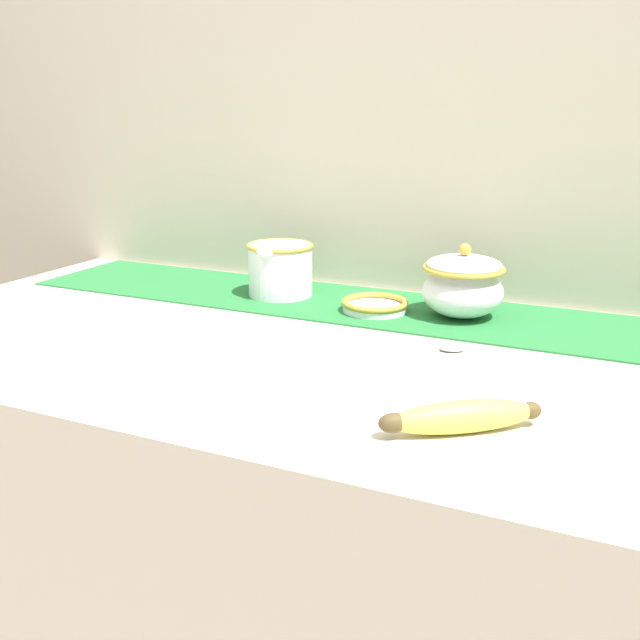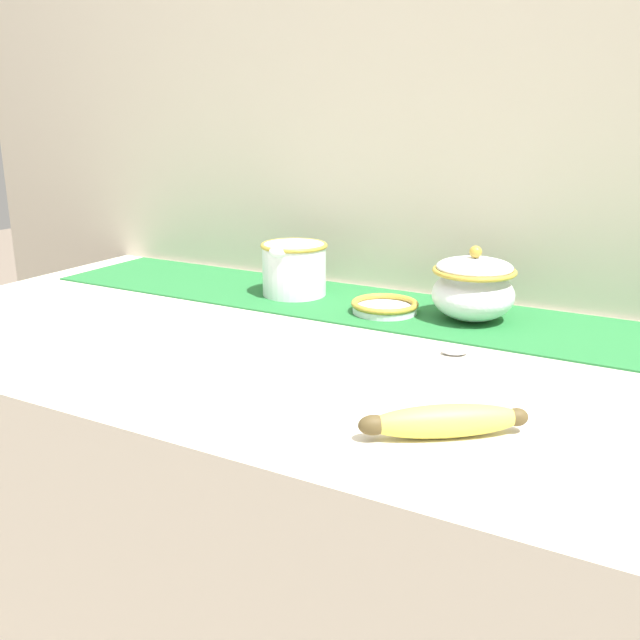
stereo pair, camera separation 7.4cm
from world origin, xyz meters
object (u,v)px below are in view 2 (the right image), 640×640
sugar_bowl (473,287)px  small_dish (385,306)px  banana (444,421)px  cream_pitcher (294,267)px  spoon (446,351)px

sugar_bowl → small_dish: 0.15m
sugar_bowl → banana: size_ratio=0.83×
sugar_bowl → small_dish: sugar_bowl is taller
sugar_bowl → small_dish: (-0.14, -0.03, -0.04)m
banana → small_dish: bearing=121.9°
cream_pitcher → spoon: 0.40m
sugar_bowl → spoon: (0.02, -0.17, -0.05)m
cream_pitcher → banana: (0.44, -0.42, -0.04)m
cream_pitcher → small_dish: bearing=-8.9°
small_dish → spoon: small_dish is taller
cream_pitcher → small_dish: 0.20m
sugar_bowl → banana: (0.11, -0.42, -0.04)m
sugar_bowl → banana: bearing=-76.1°
cream_pitcher → small_dish: (0.19, -0.03, -0.04)m
banana → sugar_bowl: bearing=103.9°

